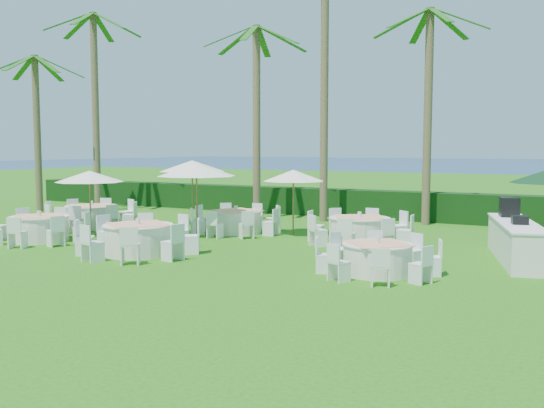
# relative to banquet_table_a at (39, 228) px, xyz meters

# --- Properties ---
(ground) EXTENTS (120.00, 120.00, 0.00)m
(ground) POSITION_rel_banquet_table_a_xyz_m (5.18, -0.78, -0.43)
(ground) COLOR #1C6110
(ground) RESTS_ON ground
(hedge) EXTENTS (34.00, 1.00, 1.20)m
(hedge) POSITION_rel_banquet_table_a_xyz_m (5.18, 11.22, 0.17)
(hedge) COLOR black
(hedge) RESTS_ON ground
(ocean) EXTENTS (260.00, 260.00, 0.00)m
(ocean) POSITION_rel_banquet_table_a_xyz_m (5.18, 101.22, -0.43)
(ocean) COLOR #082453
(ocean) RESTS_ON ground
(banquet_table_a) EXTENTS (3.19, 3.19, 0.99)m
(banquet_table_a) POSITION_rel_banquet_table_a_xyz_m (0.00, 0.00, 0.00)
(banquet_table_a) COLOR silver
(banquet_table_a) RESTS_ON ground
(banquet_table_b) EXTENTS (3.46, 3.46, 1.03)m
(banquet_table_b) POSITION_rel_banquet_table_a_xyz_m (4.48, -0.41, 0.02)
(banquet_table_b) COLOR silver
(banquet_table_b) RESTS_ON ground
(banquet_table_c) EXTENTS (2.90, 2.90, 0.91)m
(banquet_table_c) POSITION_rel_banquet_table_a_xyz_m (11.32, 0.18, -0.04)
(banquet_table_c) COLOR silver
(banquet_table_c) RESTS_ON ground
(banquet_table_d) EXTENTS (3.34, 3.34, 1.02)m
(banquet_table_d) POSITION_rel_banquet_table_a_xyz_m (-0.91, 3.23, 0.02)
(banquet_table_d) COLOR silver
(banquet_table_d) RESTS_ON ground
(banquet_table_e) EXTENTS (3.20, 3.20, 0.97)m
(banquet_table_e) POSITION_rel_banquet_table_a_xyz_m (4.66, 4.59, -0.01)
(banquet_table_e) COLOR silver
(banquet_table_e) RESTS_ON ground
(banquet_table_f) EXTENTS (3.36, 3.36, 1.01)m
(banquet_table_f) POSITION_rel_banquet_table_a_xyz_m (9.34, 4.41, 0.01)
(banquet_table_f) COLOR silver
(banquet_table_f) RESTS_ON ground
(umbrella_a) EXTENTS (2.30, 2.30, 2.24)m
(umbrella_a) POSITION_rel_banquet_table_a_xyz_m (0.64, 1.62, 1.61)
(umbrella_a) COLOR brown
(umbrella_a) RESTS_ON ground
(umbrella_b) EXTENTS (2.69, 2.69, 2.48)m
(umbrella_b) POSITION_rel_banquet_table_a_xyz_m (3.87, 3.33, 1.83)
(umbrella_b) COLOR brown
(umbrella_b) RESTS_ON ground
(umbrella_c) EXTENTS (2.58, 2.58, 2.52)m
(umbrella_c) POSITION_rel_banquet_table_a_xyz_m (1.85, 5.90, 1.87)
(umbrella_c) COLOR brown
(umbrella_c) RESTS_ON ground
(umbrella_d) EXTENTS (2.17, 2.17, 2.26)m
(umbrella_d) POSITION_rel_banquet_table_a_xyz_m (6.69, 5.06, 1.63)
(umbrella_d) COLOR brown
(umbrella_d) RESTS_ON ground
(buffet_table) EXTENTS (2.09, 4.59, 1.60)m
(buffet_table) POSITION_rel_banquet_table_a_xyz_m (14.03, 3.61, 0.13)
(buffet_table) COLOR silver
(buffet_table) RESTS_ON ground
(palm_a) EXTENTS (4.39, 4.20, 9.26)m
(palm_a) POSITION_rel_banquet_table_a_xyz_m (-4.98, 7.77, 4.66)
(palm_a) COLOR brown
(palm_a) RESTS_ON ground
(palm_b) EXTENTS (4.33, 4.30, 8.06)m
(palm_b) POSITION_rel_banquet_table_a_xyz_m (3.26, 8.55, 4.04)
(palm_b) COLOR brown
(palm_b) RESTS_ON ground
(palm_c) EXTENTS (4.39, 4.21, 11.75)m
(palm_c) POSITION_rel_banquet_table_a_xyz_m (6.00, 9.29, 5.93)
(palm_c) COLOR brown
(palm_c) RESTS_ON ground
(palm_d) EXTENTS (4.41, 4.03, 8.35)m
(palm_d) POSITION_rel_banquet_table_a_xyz_m (10.01, 10.11, 4.19)
(palm_d) COLOR brown
(palm_d) RESTS_ON ground
(palm_f) EXTENTS (4.31, 4.33, 7.33)m
(palm_f) POSITION_rel_banquet_table_a_xyz_m (-7.42, 6.46, 3.66)
(palm_f) COLOR brown
(palm_f) RESTS_ON ground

